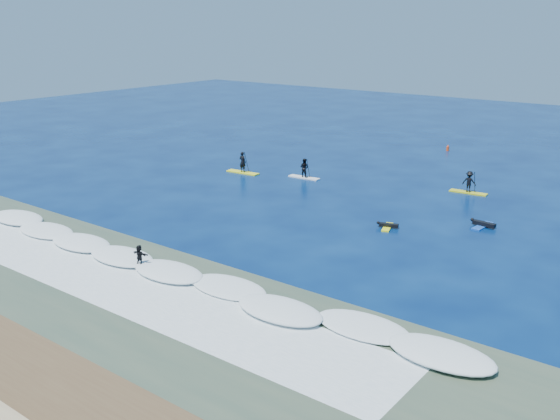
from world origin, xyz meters
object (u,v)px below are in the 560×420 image
Objects in this scene: sup_paddler_center at (304,170)px; prone_paddler_near at (388,226)px; prone_paddler_far at (483,224)px; sup_paddler_left at (243,165)px; marker_buoy at (448,148)px; wave_surfer at (140,257)px; sup_paddler_right at (469,183)px.

sup_paddler_center is 15.18m from prone_paddler_near.
prone_paddler_far is at bearing -68.81° from prone_paddler_near.
marker_buoy is (11.17, 21.56, -0.42)m from sup_paddler_left.
prone_paddler_near is 28.73m from marker_buoy.
prone_paddler_far is at bearing -8.17° from sup_paddler_left.
sup_paddler_left is 24.08m from wave_surfer.
marker_buoy is (5.42, 19.67, -0.47)m from sup_paddler_center.
marker_buoy is at bearing 33.70° from prone_paddler_far.
wave_surfer is (10.72, -21.56, 0.02)m from sup_paddler_left.
marker_buoy is (0.44, 43.11, -0.44)m from wave_surfer.
sup_paddler_left reaches higher than wave_surfer.
sup_paddler_right is 8.98m from prone_paddler_far.
prone_paddler_far reaches higher than prone_paddler_near.
wave_surfer is at bearing -112.29° from sup_paddler_right.
sup_paddler_right is 1.57× the size of prone_paddler_near.
marker_buoy is at bearing 83.83° from wave_surfer.
sup_paddler_center is (5.75, 1.88, 0.05)m from sup_paddler_left.
sup_paddler_center is at bearing 83.52° from prone_paddler_far.
marker_buoy is at bearing 59.15° from sup_paddler_left.
wave_surfer is (-7.85, -15.35, 0.61)m from prone_paddler_near.
wave_surfer is (-8.87, -27.55, -0.09)m from sup_paddler_right.
sup_paddler_left is 6.05m from sup_paddler_center.
sup_paddler_left is 19.59m from prone_paddler_near.
prone_paddler_far is at bearing 50.86° from wave_surfer.
sup_paddler_right is 4.36× the size of marker_buoy.
sup_paddler_center is 4.24× the size of marker_buoy.
wave_surfer reaches higher than marker_buoy.
sup_paddler_left is at bearing -165.85° from sup_paddler_center.
prone_paddler_near is 6.68m from prone_paddler_far.
wave_surfer is at bearing -90.59° from marker_buoy.
marker_buoy is (-12.56, 23.51, 0.15)m from prone_paddler_far.
sup_paddler_left is at bearing -117.38° from marker_buoy.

